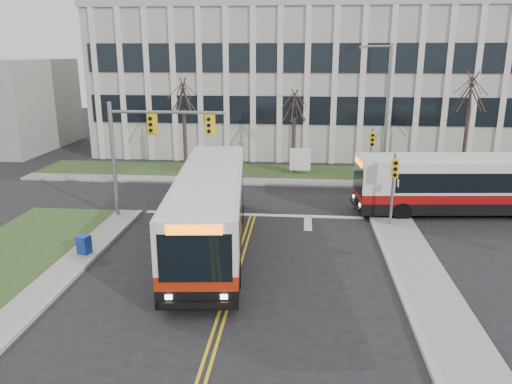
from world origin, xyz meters
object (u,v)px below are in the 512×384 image
object	(u,v)px
newspaper_box_blue	(84,246)
bus_cross	(466,186)
bus_main	(211,211)
streetlight	(385,106)
directory_sign	(300,160)

from	to	relation	value
newspaper_box_blue	bus_cross	bearing A→B (deg)	39.72
bus_main	bus_cross	size ratio (longest dim) A/B	1.09
streetlight	bus_cross	xyz separation A→B (m)	(3.56, -6.70, -3.61)
directory_sign	bus_cross	world-z (taller)	bus_cross
streetlight	newspaper_box_blue	distance (m)	21.21
newspaper_box_blue	streetlight	bearing A→B (deg)	61.15
streetlight	bus_cross	bearing A→B (deg)	-62.01
directory_sign	streetlight	bearing A→B (deg)	-13.23
bus_cross	bus_main	bearing A→B (deg)	-70.48
streetlight	bus_cross	distance (m)	8.40
streetlight	newspaper_box_blue	bearing A→B (deg)	-135.83
newspaper_box_blue	directory_sign	bearing A→B (deg)	76.35
directory_sign	bus_cross	xyz separation A→B (m)	(9.09, -8.00, 0.41)
bus_main	newspaper_box_blue	world-z (taller)	bus_main
directory_sign	bus_main	distance (m)	14.67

